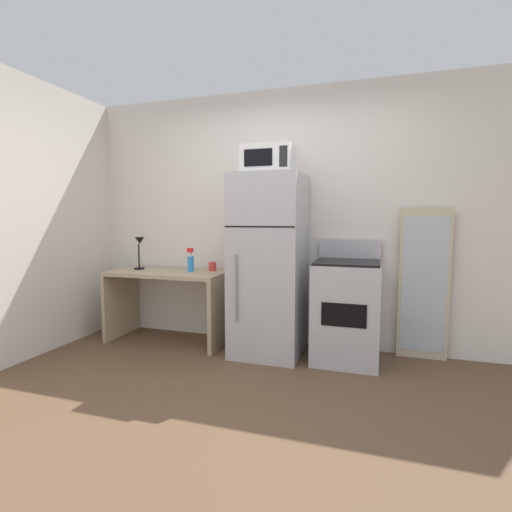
{
  "coord_description": "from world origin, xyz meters",
  "views": [
    {
      "loc": [
        0.87,
        -2.11,
        1.3
      ],
      "look_at": [
        -0.14,
        1.1,
        0.96
      ],
      "focal_mm": 26.22,
      "sensor_mm": 36.0,
      "label": 1
    }
  ],
  "objects_px": {
    "refrigerator": "(269,265)",
    "desk": "(169,292)",
    "oven_range": "(346,310)",
    "microwave": "(269,160)",
    "spray_bottle": "(191,262)",
    "coffee_mug": "(212,266)",
    "desk_lamp": "(140,248)",
    "leaning_mirror": "(424,284)"
  },
  "relations": [
    {
      "from": "spray_bottle",
      "to": "microwave",
      "type": "xyz_separation_m",
      "value": [
        0.86,
        -0.08,
        0.99
      ]
    },
    {
      "from": "refrigerator",
      "to": "desk",
      "type": "bearing_deg",
      "value": 178.37
    },
    {
      "from": "spray_bottle",
      "to": "coffee_mug",
      "type": "bearing_deg",
      "value": 34.66
    },
    {
      "from": "spray_bottle",
      "to": "desk",
      "type": "bearing_deg",
      "value": -172.87
    },
    {
      "from": "desk",
      "to": "leaning_mirror",
      "type": "relative_size",
      "value": 0.89
    },
    {
      "from": "desk",
      "to": "coffee_mug",
      "type": "height_order",
      "value": "coffee_mug"
    },
    {
      "from": "desk",
      "to": "refrigerator",
      "type": "distance_m",
      "value": 1.16
    },
    {
      "from": "coffee_mug",
      "to": "oven_range",
      "type": "height_order",
      "value": "oven_range"
    },
    {
      "from": "desk_lamp",
      "to": "coffee_mug",
      "type": "distance_m",
      "value": 0.83
    },
    {
      "from": "desk",
      "to": "microwave",
      "type": "bearing_deg",
      "value": -2.72
    },
    {
      "from": "desk_lamp",
      "to": "refrigerator",
      "type": "xyz_separation_m",
      "value": [
        1.47,
        -0.05,
        -0.13
      ]
    },
    {
      "from": "desk",
      "to": "desk_lamp",
      "type": "bearing_deg",
      "value": 176.52
    },
    {
      "from": "microwave",
      "to": "desk",
      "type": "bearing_deg",
      "value": 177.28
    },
    {
      "from": "desk_lamp",
      "to": "refrigerator",
      "type": "relative_size",
      "value": 0.21
    },
    {
      "from": "spray_bottle",
      "to": "leaning_mirror",
      "type": "relative_size",
      "value": 0.18
    },
    {
      "from": "microwave",
      "to": "oven_range",
      "type": "xyz_separation_m",
      "value": [
        0.73,
        0.05,
        -1.37
      ]
    },
    {
      "from": "spray_bottle",
      "to": "oven_range",
      "type": "distance_m",
      "value": 1.64
    },
    {
      "from": "desk",
      "to": "spray_bottle",
      "type": "xyz_separation_m",
      "value": [
        0.25,
        0.03,
        0.32
      ]
    },
    {
      "from": "refrigerator",
      "to": "microwave",
      "type": "distance_m",
      "value": 0.99
    },
    {
      "from": "oven_range",
      "to": "leaning_mirror",
      "type": "relative_size",
      "value": 0.79
    },
    {
      "from": "desk_lamp",
      "to": "leaning_mirror",
      "type": "distance_m",
      "value": 2.9
    },
    {
      "from": "desk_lamp",
      "to": "spray_bottle",
      "type": "height_order",
      "value": "desk_lamp"
    },
    {
      "from": "spray_bottle",
      "to": "oven_range",
      "type": "height_order",
      "value": "oven_range"
    },
    {
      "from": "coffee_mug",
      "to": "oven_range",
      "type": "distance_m",
      "value": 1.45
    },
    {
      "from": "desk",
      "to": "microwave",
      "type": "relative_size",
      "value": 2.71
    },
    {
      "from": "desk_lamp",
      "to": "coffee_mug",
      "type": "bearing_deg",
      "value": 9.95
    },
    {
      "from": "oven_range",
      "to": "desk",
      "type": "bearing_deg",
      "value": 179.99
    },
    {
      "from": "desk_lamp",
      "to": "microwave",
      "type": "height_order",
      "value": "microwave"
    },
    {
      "from": "refrigerator",
      "to": "microwave",
      "type": "relative_size",
      "value": 3.72
    },
    {
      "from": "desk_lamp",
      "to": "oven_range",
      "type": "relative_size",
      "value": 0.32
    },
    {
      "from": "desk_lamp",
      "to": "spray_bottle",
      "type": "xyz_separation_m",
      "value": [
        0.61,
        0.01,
        -0.14
      ]
    },
    {
      "from": "refrigerator",
      "to": "leaning_mirror",
      "type": "relative_size",
      "value": 1.22
    },
    {
      "from": "oven_range",
      "to": "leaning_mirror",
      "type": "bearing_deg",
      "value": 20.73
    },
    {
      "from": "coffee_mug",
      "to": "desk",
      "type": "bearing_deg",
      "value": -159.81
    },
    {
      "from": "desk",
      "to": "desk_lamp",
      "type": "relative_size",
      "value": 3.53
    },
    {
      "from": "microwave",
      "to": "leaning_mirror",
      "type": "relative_size",
      "value": 0.33
    },
    {
      "from": "refrigerator",
      "to": "oven_range",
      "type": "height_order",
      "value": "refrigerator"
    },
    {
      "from": "leaning_mirror",
      "to": "oven_range",
      "type": "bearing_deg",
      "value": -159.27
    },
    {
      "from": "oven_range",
      "to": "leaning_mirror",
      "type": "height_order",
      "value": "leaning_mirror"
    },
    {
      "from": "coffee_mug",
      "to": "refrigerator",
      "type": "bearing_deg",
      "value": -15.94
    },
    {
      "from": "oven_range",
      "to": "microwave",
      "type": "bearing_deg",
      "value": -175.87
    },
    {
      "from": "desk",
      "to": "microwave",
      "type": "height_order",
      "value": "microwave"
    }
  ]
}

